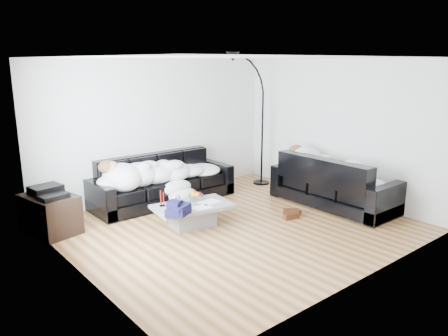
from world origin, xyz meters
TOP-DOWN VIEW (x-y plane):
  - ground at (0.00, 0.00)m, footprint 5.00×5.00m
  - wall_back at (0.00, 2.25)m, footprint 5.00×0.02m
  - wall_left at (-2.50, 0.00)m, footprint 0.02×4.50m
  - wall_right at (2.50, 0.00)m, footprint 0.02×4.50m
  - ceiling at (0.00, 0.00)m, footprint 5.00×5.00m
  - sofa_back at (-0.21, 1.80)m, footprint 2.66×0.92m
  - sofa_right at (2.07, -0.32)m, footprint 0.97×2.27m
  - sleeper_back at (-0.21, 1.75)m, footprint 2.25×0.78m
  - sleeper_right at (2.07, -0.32)m, footprint 0.82×1.94m
  - teal_cushion at (2.01, 0.38)m, footprint 0.42×0.38m
  - coffee_table at (-0.51, 0.46)m, footprint 1.31×0.88m
  - fruit_bowl at (-0.32, 0.63)m, footprint 0.29×0.29m
  - wine_glass_a at (-0.71, 0.56)m, footprint 0.09×0.09m
  - wine_glass_b at (-0.81, 0.50)m, footprint 0.07×0.07m
  - wine_glass_c at (-0.61, 0.45)m, footprint 0.07×0.07m
  - candle_left at (-0.93, 0.71)m, footprint 0.05×0.05m
  - candle_right at (-0.89, 0.69)m, footprint 0.05×0.05m
  - newspaper_a at (-0.23, 0.39)m, footprint 0.33×0.26m
  - newspaper_b at (-0.49, 0.25)m, footprint 0.31×0.23m
  - navy_jacket at (-0.99, 0.20)m, footprint 0.46×0.43m
  - shoes at (1.01, -0.25)m, footprint 0.56×0.50m
  - av_cabinet at (-2.33, 1.63)m, footprint 0.76×0.96m
  - stereo at (-2.33, 1.63)m, footprint 0.49×0.41m
  - floor_lamp at (2.08, 1.56)m, footprint 0.90×0.44m

SIDE VIEW (x-z plane):
  - ground at x=0.00m, z-range 0.00..0.00m
  - shoes at x=1.01m, z-range 0.00..0.11m
  - coffee_table at x=-0.51m, z-range 0.00..0.35m
  - av_cabinet at x=-2.33m, z-range 0.00..0.59m
  - newspaper_a at x=-0.23m, z-range 0.36..0.36m
  - newspaper_b at x=-0.49m, z-range 0.36..0.36m
  - fruit_bowl at x=-0.32m, z-range 0.35..0.50m
  - wine_glass_c at x=-0.61m, z-range 0.35..0.50m
  - wine_glass_b at x=-0.81m, z-range 0.35..0.51m
  - sofa_back at x=-0.21m, z-range 0.00..0.87m
  - wine_glass_a at x=-0.71m, z-range 0.35..0.53m
  - sofa_right at x=2.07m, z-range 0.00..0.92m
  - candle_right at x=-0.89m, z-range 0.35..0.58m
  - candle_left at x=-0.93m, z-range 0.35..0.61m
  - navy_jacket at x=-0.99m, z-range 0.43..0.62m
  - sleeper_back at x=-0.21m, z-range 0.42..0.87m
  - stereo at x=-2.33m, z-range 0.59..0.72m
  - sleeper_right at x=2.07m, z-range 0.42..0.90m
  - teal_cushion at x=2.01m, z-range 0.62..0.82m
  - floor_lamp at x=2.08m, z-range 0.00..2.39m
  - wall_back at x=0.00m, z-range 0.00..2.60m
  - wall_left at x=-2.50m, z-range 0.00..2.60m
  - wall_right at x=2.50m, z-range 0.00..2.60m
  - ceiling at x=0.00m, z-range 2.60..2.60m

